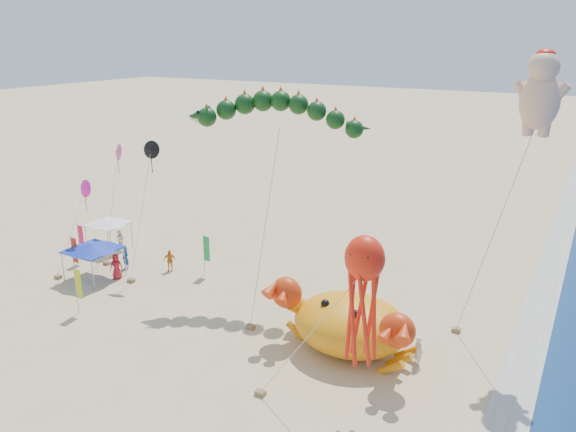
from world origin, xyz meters
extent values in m
plane|color=#D1B784|center=(0.00, 0.00, 0.00)|extent=(320.00, 320.00, 0.00)
plane|color=silver|center=(12.00, 0.00, 0.01)|extent=(320.00, 320.00, 0.00)
ellipsoid|color=orange|center=(3.17, -0.08, 1.56)|extent=(7.26, 6.30, 3.13)
sphere|color=red|center=(-0.33, -1.39, 2.95)|extent=(1.86, 1.86, 1.86)
sphere|color=black|center=(2.18, -1.18, 2.95)|extent=(0.48, 0.48, 0.48)
sphere|color=red|center=(6.66, -1.39, 2.95)|extent=(1.86, 1.86, 1.86)
sphere|color=black|center=(4.15, -1.18, 2.95)|extent=(0.48, 0.48, 0.48)
cone|color=#0E3310|center=(-9.92, 5.47, 11.91)|extent=(1.59, 1.18, 1.30)
cylinder|color=#B2B2B2|center=(-3.77, 2.27, 5.71)|extent=(1.65, 6.44, 11.14)
cube|color=olive|center=(-2.96, -0.93, 0.12)|extent=(0.50, 0.35, 0.25)
ellipsoid|color=#F4BA95|center=(10.74, 6.10, 13.64)|extent=(2.03, 1.67, 2.99)
sphere|color=#F4BA95|center=(10.74, 5.92, 15.39)|extent=(1.56, 1.56, 1.56)
ellipsoid|color=red|center=(10.74, 6.01, 15.94)|extent=(1.01, 1.01, 0.71)
cylinder|color=#B2B2B2|center=(9.37, 5.45, 6.30)|extent=(2.80, 1.37, 12.31)
cube|color=olive|center=(7.99, 4.79, 0.12)|extent=(0.50, 0.35, 0.25)
ellipsoid|color=red|center=(5.88, -5.38, 7.95)|extent=(1.76, 1.58, 2.02)
cylinder|color=#B2B2B2|center=(3.47, -5.81, 3.76)|extent=(4.85, 0.89, 7.23)
cube|color=olive|center=(1.06, -6.23, 0.12)|extent=(0.50, 0.35, 0.25)
cylinder|color=gray|center=(-18.40, -1.75, 1.10)|extent=(0.06, 0.06, 2.20)
cylinder|color=gray|center=(-15.37, -1.75, 1.10)|extent=(0.06, 0.06, 2.20)
cylinder|color=gray|center=(-18.40, 1.28, 1.10)|extent=(0.06, 0.06, 2.20)
cylinder|color=gray|center=(-15.37, 1.28, 1.10)|extent=(0.06, 0.06, 2.20)
cube|color=#1429AF|center=(-16.88, -0.24, 2.24)|extent=(3.27, 3.27, 0.08)
cone|color=#1429AF|center=(-16.88, -0.24, 2.48)|extent=(3.59, 3.59, 0.45)
cylinder|color=gray|center=(-21.60, 3.20, 1.10)|extent=(0.06, 0.06, 2.20)
cylinder|color=gray|center=(-19.04, 3.20, 1.10)|extent=(0.06, 0.06, 2.20)
cylinder|color=gray|center=(-21.60, 5.76, 1.10)|extent=(0.06, 0.06, 2.20)
cylinder|color=gray|center=(-19.04, 5.76, 1.10)|extent=(0.06, 0.06, 2.20)
cube|color=white|center=(-20.32, 4.48, 2.24)|extent=(2.80, 2.80, 0.08)
cone|color=white|center=(-20.32, 4.48, 2.48)|extent=(3.08, 3.08, 0.45)
cylinder|color=gray|center=(-13.66, -4.59, 1.60)|extent=(0.05, 0.05, 3.20)
cube|color=#BAC817|center=(-13.38, -4.59, 2.10)|extent=(0.50, 0.04, 1.90)
cylinder|color=gray|center=(-18.46, -0.75, 1.60)|extent=(0.05, 0.05, 3.20)
cube|color=red|center=(-18.18, -0.75, 2.10)|extent=(0.50, 0.04, 1.90)
cylinder|color=gray|center=(-20.25, 1.40, 1.60)|extent=(0.05, 0.05, 3.20)
cube|color=#E81957|center=(-19.97, 1.40, 2.10)|extent=(0.50, 0.04, 1.90)
cylinder|color=gray|center=(-10.33, 4.21, 1.60)|extent=(0.05, 0.05, 3.20)
cube|color=green|center=(-10.05, 4.21, 2.10)|extent=(0.50, 0.04, 1.90)
imported|color=#1B5AA1|center=(2.86, 0.40, 0.80)|extent=(0.72, 0.90, 1.61)
imported|color=#B21C25|center=(-15.46, 0.49, 0.95)|extent=(1.10, 0.99, 1.90)
imported|color=#1A459A|center=(-16.19, 2.15, 0.88)|extent=(0.70, 0.52, 1.75)
imported|color=white|center=(-19.58, 4.92, 0.82)|extent=(0.83, 0.66, 1.65)
imported|color=orange|center=(-13.03, 3.48, 0.84)|extent=(1.04, 0.89, 1.67)
imported|color=silver|center=(7.01, 0.22, 0.84)|extent=(0.73, 0.69, 1.68)
cone|color=#FF1CAC|center=(-18.33, 0.84, 6.34)|extent=(1.30, 0.51, 1.32)
cylinder|color=#B2B2B2|center=(-18.08, -0.66, 3.19)|extent=(0.55, 3.04, 6.10)
cube|color=olive|center=(-17.83, -2.16, 0.12)|extent=(0.50, 0.35, 0.25)
cone|color=#EB4EAB|center=(-18.31, 4.32, 8.41)|extent=(1.30, 0.51, 1.32)
cylinder|color=#B2B2B2|center=(-18.06, 2.82, 4.23)|extent=(0.55, 3.04, 8.18)
cube|color=olive|center=(-17.81, 1.32, 0.12)|extent=(0.50, 0.35, 0.25)
cone|color=black|center=(-13.98, 3.37, 9.18)|extent=(1.30, 0.51, 1.32)
cylinder|color=#B2B2B2|center=(-13.73, 1.87, 4.62)|extent=(0.55, 3.04, 8.95)
cube|color=olive|center=(-13.48, 0.37, 0.12)|extent=(0.50, 0.35, 0.25)
camera|label=1|loc=(13.83, -26.15, 16.93)|focal=35.00mm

